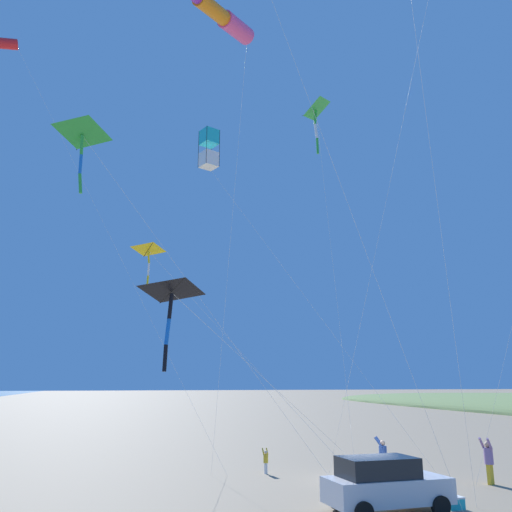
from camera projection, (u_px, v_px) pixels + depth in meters
name	position (u px, v px, depth m)	size (l,w,h in m)	color
ground_plane	(363.00, 482.00, 23.94)	(600.00, 600.00, 0.00)	gray
parked_car	(385.00, 484.00, 18.31)	(4.36, 2.20, 1.85)	silver
cooler_box	(455.00, 503.00, 18.74)	(0.62, 0.42, 0.42)	#1EB7C6
person_adult_flyer	(489.00, 459.00, 23.46)	(0.71, 0.64, 2.00)	gold
person_child_green_jacket	(383.00, 455.00, 24.98)	(0.67, 0.64, 1.87)	#3D7F51
person_child_grey_jacket	(266.00, 460.00, 26.13)	(0.28, 0.36, 1.19)	silver
person_bystander_far	(350.00, 473.00, 22.35)	(0.42, 0.42, 1.20)	#335199
kite_box_blue_topmost	(209.00, 149.00, 23.20)	(11.15, 0.89, 15.30)	#1EB7C6
kite_delta_red_high_left	(172.00, 292.00, 13.29)	(11.18, 9.76, 6.97)	black
kite_delta_small_distant	(149.00, 251.00, 20.44)	(9.09, 2.76, 9.67)	yellow
kite_windsock_white_trailing	(214.00, 11.00, 21.37)	(5.62, 11.99, 19.85)	#EF4C93
kite_delta_yellow_midlevel	(315.00, 110.00, 26.52)	(2.84, 2.32, 18.29)	green
kite_delta_purple_drifting	(82.00, 135.00, 16.89)	(10.91, 3.20, 12.56)	green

